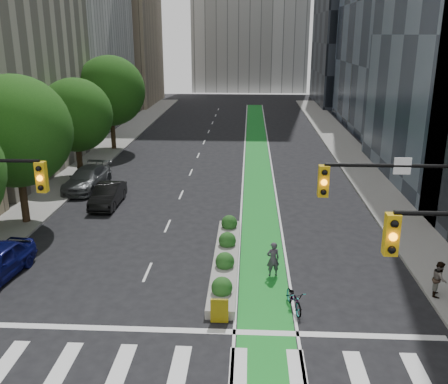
# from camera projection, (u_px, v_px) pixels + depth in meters

# --- Properties ---
(ground) EXTENTS (160.00, 160.00, 0.00)m
(ground) POSITION_uv_depth(u_px,v_px,m) (183.00, 350.00, 17.92)
(ground) COLOR black
(ground) RESTS_ON ground
(sidewalk_left) EXTENTS (3.60, 90.00, 0.15)m
(sidewalk_left) POSITION_uv_depth(u_px,v_px,m) (83.00, 167.00, 42.28)
(sidewalk_left) COLOR gray
(sidewalk_left) RESTS_ON ground
(sidewalk_right) EXTENTS (3.60, 90.00, 0.15)m
(sidewalk_right) POSITION_uv_depth(u_px,v_px,m) (365.00, 171.00, 41.12)
(sidewalk_right) COLOR gray
(sidewalk_right) RESTS_ON ground
(bike_lane_paint) EXTENTS (2.20, 70.00, 0.01)m
(bike_lane_paint) POSITION_uv_depth(u_px,v_px,m) (257.00, 156.00, 46.33)
(bike_lane_paint) COLOR #188627
(bike_lane_paint) RESTS_ON ground
(building_tan_far) EXTENTS (14.00, 16.00, 26.00)m
(building_tan_far) POSITION_uv_depth(u_px,v_px,m) (109.00, 20.00, 77.81)
(building_tan_far) COLOR tan
(building_tan_far) RESTS_ON ground
(building_dark_end) EXTENTS (14.00, 18.00, 28.00)m
(building_dark_end) POSITION_uv_depth(u_px,v_px,m) (366.00, 13.00, 77.43)
(building_dark_end) COLOR black
(building_dark_end) RESTS_ON ground
(tree_mid) EXTENTS (6.40, 6.40, 8.78)m
(tree_mid) POSITION_uv_depth(u_px,v_px,m) (15.00, 132.00, 28.21)
(tree_mid) COLOR black
(tree_mid) RESTS_ON ground
(tree_midfar) EXTENTS (5.60, 5.60, 7.76)m
(tree_midfar) POSITION_uv_depth(u_px,v_px,m) (75.00, 115.00, 37.91)
(tree_midfar) COLOR black
(tree_midfar) RESTS_ON ground
(tree_far) EXTENTS (6.60, 6.60, 9.00)m
(tree_far) POSITION_uv_depth(u_px,v_px,m) (110.00, 91.00, 47.21)
(tree_far) COLOR black
(tree_far) RESTS_ON ground
(signal_right) EXTENTS (5.82, 0.51, 7.20)m
(signal_right) POSITION_uv_depth(u_px,v_px,m) (442.00, 225.00, 16.49)
(signal_right) COLOR black
(signal_right) RESTS_ON ground
(median_planter) EXTENTS (1.20, 10.26, 1.10)m
(median_planter) POSITION_uv_depth(u_px,v_px,m) (226.00, 257.00, 24.45)
(median_planter) COLOR gray
(median_planter) RESTS_ON ground
(bicycle) EXTENTS (1.03, 1.89, 0.94)m
(bicycle) POSITION_uv_depth(u_px,v_px,m) (294.00, 299.00, 20.44)
(bicycle) COLOR gray
(bicycle) RESTS_ON ground
(cyclist) EXTENTS (0.70, 0.55, 1.69)m
(cyclist) POSITION_uv_depth(u_px,v_px,m) (273.00, 259.00, 23.17)
(cyclist) COLOR #3C3540
(cyclist) RESTS_ON ground
(parked_car_left_mid) EXTENTS (1.54, 4.40, 1.45)m
(parked_car_left_mid) POSITION_uv_depth(u_px,v_px,m) (108.00, 195.00, 32.80)
(parked_car_left_mid) COLOR black
(parked_car_left_mid) RESTS_ON ground
(parked_car_left_far) EXTENTS (2.70, 5.64, 1.59)m
(parked_car_left_far) POSITION_uv_depth(u_px,v_px,m) (87.00, 179.00, 36.28)
(parked_car_left_far) COLOR slate
(parked_car_left_far) RESTS_ON ground
(pedestrian_near) EXTENTS (0.80, 0.90, 1.55)m
(pedestrian_near) POSITION_uv_depth(u_px,v_px,m) (439.00, 279.00, 21.15)
(pedestrian_near) COLOR gray
(pedestrian_near) RESTS_ON sidewalk_right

